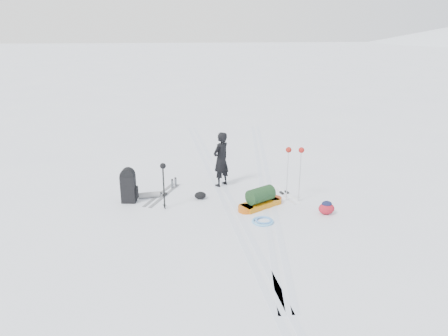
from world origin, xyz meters
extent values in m
plane|color=white|center=(0.00, 0.00, 0.00)|extent=(200.00, 200.00, 0.00)
cube|color=silver|center=(-0.12, 0.00, 0.00)|extent=(1.40, 17.97, 0.01)
cube|color=silver|center=(0.12, 0.00, 0.00)|extent=(1.40, 17.97, 0.01)
cube|color=silver|center=(1.28, 2.00, 0.00)|extent=(2.09, 13.88, 0.01)
cube|color=silver|center=(1.52, 2.00, 0.00)|extent=(2.09, 13.88, 0.01)
imported|color=black|center=(-0.05, 1.34, 0.82)|extent=(0.71, 0.70, 1.65)
cube|color=#C06F0B|center=(0.81, -0.38, 0.07)|extent=(1.19, 0.97, 0.14)
cylinder|color=#CA3F0B|center=(1.25, -0.11, 0.07)|extent=(0.56, 0.56, 0.14)
cylinder|color=#BF540B|center=(0.38, -0.64, 0.07)|extent=(0.56, 0.56, 0.14)
cylinder|color=black|center=(0.81, -0.38, 0.34)|extent=(0.84, 0.73, 0.41)
cube|color=black|center=(-2.68, 0.34, 0.38)|extent=(0.42, 0.32, 0.76)
cylinder|color=black|center=(-2.68, 0.34, 0.79)|extent=(0.40, 0.31, 0.37)
cube|color=black|center=(-2.49, 0.33, 0.27)|extent=(0.11, 0.21, 0.33)
cylinder|color=gray|center=(-2.15, 0.59, 0.08)|extent=(0.62, 0.23, 0.16)
cylinder|color=black|center=(-1.73, -0.17, 0.58)|extent=(0.03, 0.03, 1.16)
cylinder|color=black|center=(-1.70, -0.24, 0.58)|extent=(0.03, 0.03, 1.16)
torus|color=black|center=(-1.73, -0.17, 0.09)|extent=(0.11, 0.11, 0.01)
torus|color=black|center=(-1.70, -0.24, 0.09)|extent=(0.11, 0.11, 0.01)
sphere|color=black|center=(-1.71, -0.21, 1.18)|extent=(0.15, 0.15, 0.15)
cylinder|color=silver|center=(1.60, -0.05, 0.72)|extent=(0.03, 0.03, 1.44)
cylinder|color=#B8BCBF|center=(1.93, -0.11, 0.72)|extent=(0.03, 0.03, 1.44)
torus|color=silver|center=(1.60, -0.05, 0.11)|extent=(0.10, 0.10, 0.01)
torus|color=#B7BABF|center=(1.93, -0.11, 0.11)|extent=(0.10, 0.10, 0.01)
sphere|color=maroon|center=(1.60, -0.05, 1.46)|extent=(0.15, 0.15, 0.15)
sphere|color=maroon|center=(1.93, -0.11, 1.46)|extent=(0.15, 0.15, 0.15)
cube|color=gray|center=(-1.72, 0.70, 0.01)|extent=(0.85, 1.70, 0.02)
cube|color=gray|center=(-1.89, 0.77, 0.01)|extent=(0.85, 1.70, 0.02)
cube|color=black|center=(-1.72, 0.70, 0.04)|extent=(0.14, 0.20, 0.05)
cube|color=black|center=(-1.89, 0.77, 0.04)|extent=(0.14, 0.20, 0.05)
cube|color=silver|center=(1.59, 0.45, 0.01)|extent=(0.47, 1.60, 0.01)
cube|color=white|center=(1.75, 0.49, 0.01)|extent=(0.47, 1.60, 0.01)
cube|color=black|center=(1.59, 0.45, 0.04)|extent=(0.10, 0.17, 0.05)
cube|color=black|center=(1.75, 0.49, 0.04)|extent=(0.10, 0.17, 0.05)
torus|color=#61B2ED|center=(0.69, -1.33, 0.03)|extent=(0.66, 0.66, 0.06)
torus|color=#5C9BE1|center=(0.72, -1.29, 0.04)|extent=(0.51, 0.51, 0.05)
ellipsoid|color=maroon|center=(2.40, -1.02, 0.15)|extent=(0.50, 0.44, 0.30)
ellipsoid|color=black|center=(2.40, -1.02, 0.28)|extent=(0.32, 0.29, 0.14)
cylinder|color=slate|center=(-1.51, 1.25, 0.13)|extent=(0.09, 0.09, 0.26)
cylinder|color=slate|center=(-1.41, 1.45, 0.12)|extent=(0.09, 0.09, 0.24)
cylinder|color=black|center=(-1.51, 1.25, 0.27)|extent=(0.08, 0.08, 0.03)
cylinder|color=black|center=(-1.41, 1.45, 0.25)|extent=(0.08, 0.08, 0.03)
ellipsoid|color=black|center=(-0.74, 0.35, 0.10)|extent=(0.35, 0.28, 0.20)
camera|label=1|loc=(-1.34, -10.90, 4.66)|focal=35.00mm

